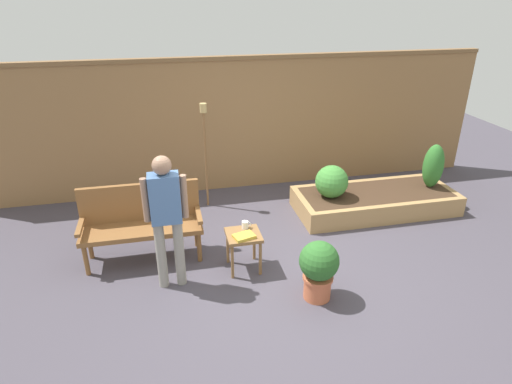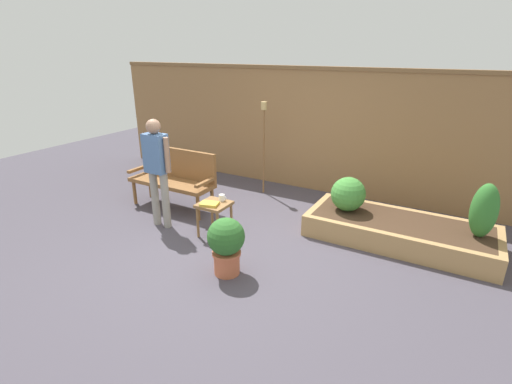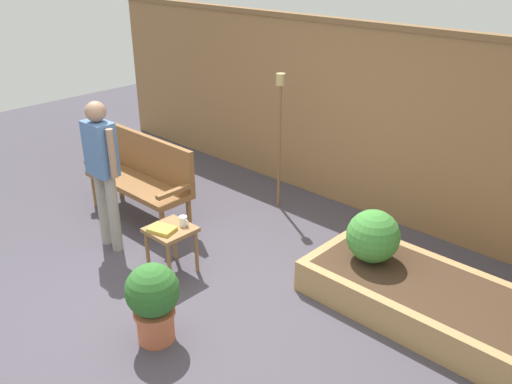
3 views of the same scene
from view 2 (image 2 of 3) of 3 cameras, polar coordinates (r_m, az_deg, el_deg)
ground_plane at (r=5.05m, az=-4.04°, el=-8.13°), size 14.00×14.00×0.00m
fence_back at (r=6.86m, az=7.94°, el=9.32°), size 8.40×0.14×2.16m
garden_bench at (r=6.22m, az=-12.12°, el=2.64°), size 1.44×0.48×0.94m
side_table at (r=5.18m, az=-6.30°, el=-2.52°), size 0.40×0.40×0.48m
cup_on_table at (r=5.20m, az=-5.14°, el=-0.86°), size 0.12×0.08×0.09m
book_on_table at (r=5.08m, az=-7.02°, el=-1.80°), size 0.27×0.23×0.04m
potted_boxwood at (r=4.31m, az=-4.50°, el=-7.63°), size 0.43×0.43×0.68m
raised_planter_bed at (r=5.44m, az=20.69°, el=-5.51°), size 2.40×1.00×0.30m
shrub_near_bench at (r=5.42m, az=13.70°, el=-0.31°), size 0.48×0.48×0.48m
shrub_far_corner at (r=5.23m, az=31.09°, el=-2.43°), size 0.30×0.30×0.68m
tiki_torch at (r=6.53m, az=1.18°, el=9.10°), size 0.10×0.10×1.61m
person_by_bench at (r=5.43m, az=-14.68°, el=4.05°), size 0.47×0.20×1.56m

